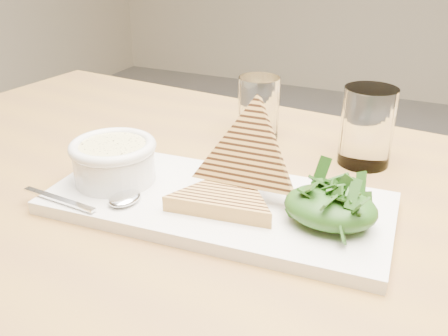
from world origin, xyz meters
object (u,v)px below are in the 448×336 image
at_px(table_top, 194,218).
at_px(glass_near, 258,108).
at_px(soup_bowl, 115,166).
at_px(glass_far, 367,127).
at_px(platter, 218,203).

xyz_separation_m(table_top, glass_near, (-0.01, 0.26, 0.07)).
height_order(soup_bowl, glass_far, glass_far).
relative_size(platter, glass_near, 4.11).
relative_size(platter, glass_far, 3.65).
bearing_deg(soup_bowl, glass_far, 38.90).
height_order(table_top, platter, platter).
xyz_separation_m(glass_near, glass_far, (0.19, -0.03, 0.01)).
height_order(platter, glass_far, glass_far).
bearing_deg(soup_bowl, platter, 5.17).
xyz_separation_m(table_top, glass_far, (0.18, 0.23, 0.08)).
height_order(table_top, glass_far, glass_far).
bearing_deg(platter, glass_near, 99.46).
height_order(platter, glass_near, glass_near).
distance_m(platter, soup_bowl, 0.15).
bearing_deg(glass_far, glass_near, 170.52).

